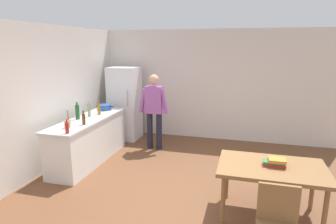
% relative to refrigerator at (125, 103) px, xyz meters
% --- Properties ---
extents(ground_plane, '(14.00, 14.00, 0.00)m').
position_rel_refrigerator_xyz_m(ground_plane, '(1.90, -2.40, -0.90)').
color(ground_plane, brown).
extents(wall_back, '(6.40, 0.12, 2.70)m').
position_rel_refrigerator_xyz_m(wall_back, '(1.90, 0.60, 0.45)').
color(wall_back, silver).
rests_on(wall_back, ground_plane).
extents(wall_left, '(0.12, 5.60, 2.70)m').
position_rel_refrigerator_xyz_m(wall_left, '(-0.70, -2.20, 0.45)').
color(wall_left, silver).
rests_on(wall_left, ground_plane).
extents(kitchen_counter, '(0.64, 2.20, 0.90)m').
position_rel_refrigerator_xyz_m(kitchen_counter, '(-0.10, -1.60, -0.45)').
color(kitchen_counter, white).
rests_on(kitchen_counter, ground_plane).
extents(refrigerator, '(0.70, 0.67, 1.80)m').
position_rel_refrigerator_xyz_m(refrigerator, '(0.00, 0.00, 0.00)').
color(refrigerator, white).
rests_on(refrigerator, ground_plane).
extents(person, '(0.70, 0.22, 1.70)m').
position_rel_refrigerator_xyz_m(person, '(0.95, -0.55, 0.08)').
color(person, '#1E1E2D').
rests_on(person, ground_plane).
extents(dining_table, '(1.40, 0.90, 0.75)m').
position_rel_refrigerator_xyz_m(dining_table, '(3.30, -2.70, -0.23)').
color(dining_table, olive).
rests_on(dining_table, ground_plane).
extents(chair, '(0.42, 0.42, 0.91)m').
position_rel_refrigerator_xyz_m(chair, '(3.30, -3.67, -0.37)').
color(chair, olive).
rests_on(chair, ground_plane).
extents(cooking_pot, '(0.40, 0.28, 0.12)m').
position_rel_refrigerator_xyz_m(cooking_pot, '(-0.13, -0.79, 0.06)').
color(cooking_pot, '#285193').
rests_on(cooking_pot, kitchen_counter).
extents(utensil_jar, '(0.11, 0.11, 0.32)m').
position_rel_refrigerator_xyz_m(utensil_jar, '(-0.09, -2.27, 0.08)').
color(utensil_jar, tan).
rests_on(utensil_jar, kitchen_counter).
extents(bottle_wine_green, '(0.08, 0.08, 0.34)m').
position_rel_refrigerator_xyz_m(bottle_wine_green, '(-0.25, -1.70, 0.15)').
color(bottle_wine_green, '#1E5123').
rests_on(bottle_wine_green, kitchen_counter).
extents(bottle_oil_amber, '(0.06, 0.06, 0.28)m').
position_rel_refrigerator_xyz_m(bottle_oil_amber, '(-0.04, -1.23, 0.12)').
color(bottle_oil_amber, '#996619').
rests_on(bottle_oil_amber, kitchen_counter).
extents(bottle_water_clear, '(0.07, 0.07, 0.30)m').
position_rel_refrigerator_xyz_m(bottle_water_clear, '(-0.35, -1.50, 0.13)').
color(bottle_water_clear, silver).
rests_on(bottle_water_clear, kitchen_counter).
extents(bottle_beer_brown, '(0.06, 0.06, 0.26)m').
position_rel_refrigerator_xyz_m(bottle_beer_brown, '(0.08, -2.02, 0.11)').
color(bottle_beer_brown, '#5B3314').
rests_on(bottle_beer_brown, kitchen_counter).
extents(bottle_vinegar_tall, '(0.06, 0.06, 0.32)m').
position_rel_refrigerator_xyz_m(bottle_vinegar_tall, '(-0.15, -1.45, 0.14)').
color(bottle_vinegar_tall, gray).
rests_on(bottle_vinegar_tall, kitchen_counter).
extents(bottle_sauce_red, '(0.06, 0.06, 0.24)m').
position_rel_refrigerator_xyz_m(bottle_sauce_red, '(0.10, -2.57, 0.10)').
color(bottle_sauce_red, '#B22319').
rests_on(bottle_sauce_red, kitchen_counter).
extents(book_stack, '(0.29, 0.20, 0.11)m').
position_rel_refrigerator_xyz_m(book_stack, '(3.34, -2.68, -0.10)').
color(book_stack, '#B22D28').
rests_on(book_stack, dining_table).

